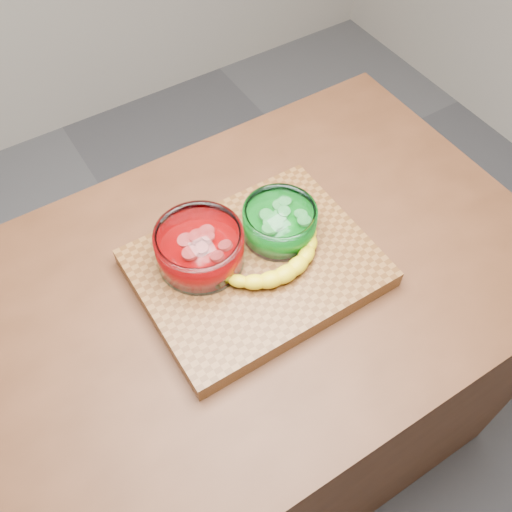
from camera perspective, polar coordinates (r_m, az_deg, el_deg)
ground at (r=1.95m, az=0.00°, el=-17.02°), size 3.50×3.50×0.00m
counter at (r=1.53m, az=0.00°, el=-11.41°), size 1.20×0.80×0.90m
cutting_board at (r=1.12m, az=0.00°, el=-1.21°), size 0.45×0.35×0.04m
bowl_red at (r=1.09m, az=-5.65°, el=0.82°), size 0.17×0.17×0.08m
bowl_green at (r=1.13m, az=2.38°, el=3.38°), size 0.15×0.15×0.07m
banana at (r=1.08m, az=2.11°, el=-0.77°), size 0.26×0.11×0.04m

